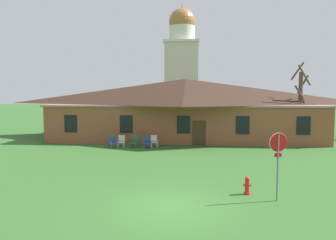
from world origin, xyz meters
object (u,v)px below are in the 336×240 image
at_px(stop_sign, 278,153).
at_px(lawn_chair_by_porch, 113,142).
at_px(lawn_chair_left_end, 135,141).
at_px(fire_hydrant, 247,186).
at_px(lawn_chair_near_door, 121,141).
at_px(lawn_chair_right_end, 154,141).
at_px(lawn_chair_middle, 147,142).

height_order(stop_sign, lawn_chair_by_porch, stop_sign).
bearing_deg(stop_sign, lawn_chair_by_porch, 129.89).
bearing_deg(stop_sign, lawn_chair_left_end, 124.00).
bearing_deg(fire_hydrant, stop_sign, -35.75).
xyz_separation_m(lawn_chair_near_door, fire_hydrant, (8.36, -11.67, -0.12)).
bearing_deg(lawn_chair_left_end, fire_hydrant, -57.96).
relative_size(lawn_chair_by_porch, lawn_chair_right_end, 1.00).
distance_m(stop_sign, lawn_chair_middle, 14.31).
relative_size(stop_sign, lawn_chair_middle, 2.99).
distance_m(lawn_chair_by_porch, lawn_chair_near_door, 0.74).
relative_size(lawn_chair_left_end, lawn_chair_right_end, 1.00).
distance_m(lawn_chair_near_door, lawn_chair_left_end, 1.13).
xyz_separation_m(lawn_chair_by_porch, lawn_chair_near_door, (0.60, 0.43, 0.00)).
height_order(lawn_chair_left_end, lawn_chair_right_end, same).
bearing_deg(lawn_chair_right_end, fire_hydrant, -64.56).
height_order(stop_sign, lawn_chair_middle, stop_sign).
distance_m(stop_sign, lawn_chair_right_end, 14.52).
height_order(stop_sign, lawn_chair_near_door, stop_sign).
height_order(lawn_chair_left_end, fire_hydrant, lawn_chair_left_end).
height_order(lawn_chair_middle, fire_hydrant, lawn_chair_middle).
relative_size(stop_sign, lawn_chair_by_porch, 2.99).
xyz_separation_m(lawn_chair_by_porch, lawn_chair_middle, (2.73, 0.16, 0.00)).
relative_size(lawn_chair_near_door, lawn_chair_left_end, 1.00).
distance_m(lawn_chair_by_porch, lawn_chair_right_end, 3.35).
xyz_separation_m(lawn_chair_by_porch, lawn_chair_right_end, (3.28, 0.71, 0.00)).
relative_size(lawn_chair_right_end, fire_hydrant, 1.21).
bearing_deg(lawn_chair_left_end, lawn_chair_right_end, 13.97).
relative_size(lawn_chair_by_porch, lawn_chair_left_end, 1.00).
xyz_separation_m(lawn_chair_left_end, fire_hydrant, (7.24, -11.57, -0.12)).
relative_size(lawn_chair_left_end, lawn_chair_middle, 1.00).
bearing_deg(lawn_chair_right_end, lawn_chair_near_door, -174.05).
xyz_separation_m(lawn_chair_right_end, fire_hydrant, (5.68, -11.95, -0.12)).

